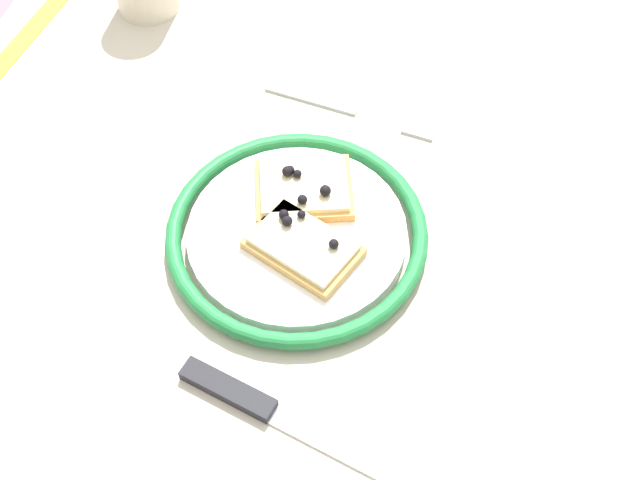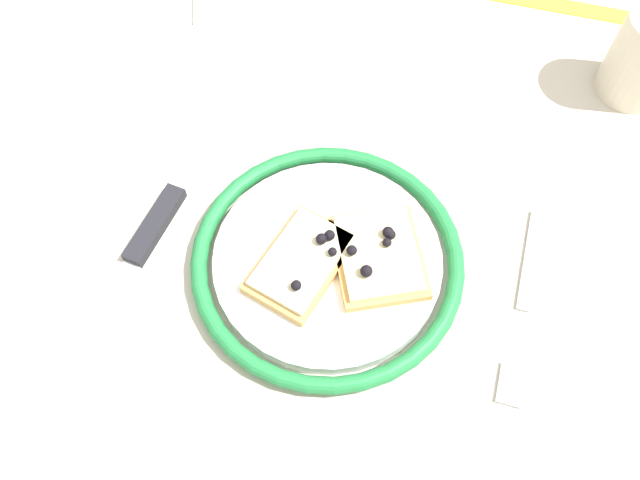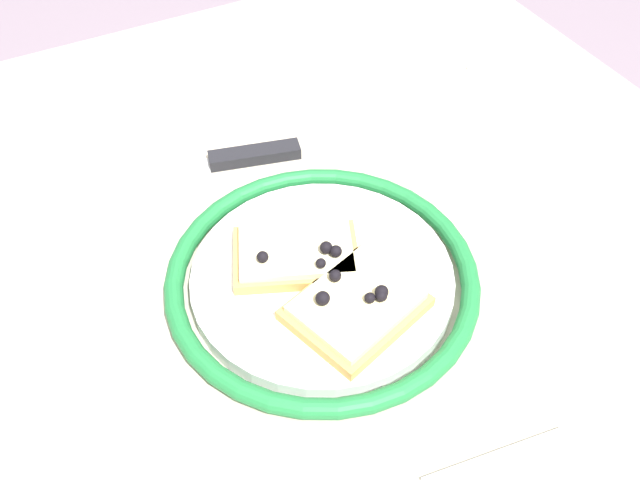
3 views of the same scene
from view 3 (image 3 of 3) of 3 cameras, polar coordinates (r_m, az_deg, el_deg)
dining_table at (r=0.63m, az=-0.01°, el=-12.80°), size 1.03×0.93×0.74m
plate at (r=0.58m, az=0.18°, el=-3.12°), size 0.26×0.26×0.02m
pizza_slice_near at (r=0.58m, az=-1.93°, el=-1.16°), size 0.10×0.12×0.03m
pizza_slice_far at (r=0.54m, az=2.74°, el=-5.08°), size 0.11×0.12×0.03m
knife at (r=0.70m, az=-8.00°, el=6.40°), size 0.08×0.24×0.01m
napkin at (r=0.85m, az=17.62°, el=12.85°), size 0.15×0.14×0.00m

